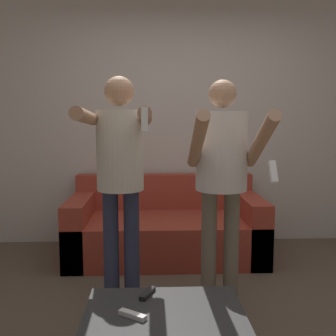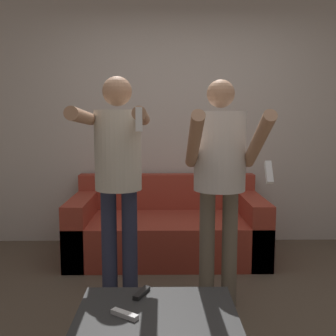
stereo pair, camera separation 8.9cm
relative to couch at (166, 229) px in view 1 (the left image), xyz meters
name	(u,v)px [view 1 (the left image)]	position (x,y,z in m)	size (l,w,h in m)	color
ground_plane	(202,329)	(0.19, -1.42, -0.26)	(14.00, 14.00, 0.00)	brown
wall_back	(181,119)	(0.19, 0.50, 1.09)	(6.40, 0.06, 2.70)	beige
couch	(166,229)	(0.00, 0.00, 0.00)	(1.86, 0.94, 0.77)	#9E3828
person_standing_left	(120,165)	(-0.35, -1.11, 0.77)	(0.44, 0.77, 1.64)	#282D47
person_standing_right	(222,166)	(0.35, -1.11, 0.76)	(0.48, 0.76, 1.62)	#6B6051
coffee_table	(164,318)	(-0.07, -1.92, 0.09)	(0.81, 0.55, 0.39)	#2D2D2D
remote_near	(132,315)	(-0.23, -1.98, 0.14)	(0.14, 0.11, 0.02)	white
remote_far	(147,293)	(-0.16, -1.74, 0.14)	(0.09, 0.15, 0.02)	black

